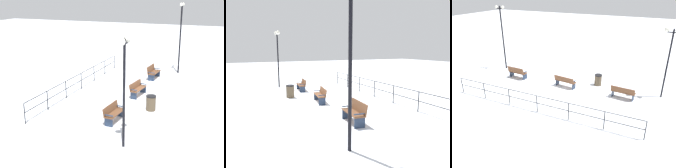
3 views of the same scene
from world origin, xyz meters
TOP-DOWN VIEW (x-y plane):
  - ground_plane at (0.00, 0.00)m, footprint 80.00×80.00m
  - bench_nearest at (0.00, -4.04)m, footprint 0.63×1.56m
  - bench_second at (-0.03, 0.01)m, footprint 0.68×1.63m
  - bench_third at (-0.11, 4.05)m, footprint 0.68×1.55m
  - lamppost_near at (1.29, -6.26)m, footprint 0.31×1.07m
  - lamppost_middle at (1.29, 6.29)m, footprint 0.24×0.86m
  - waterfront_railing at (-3.74, -0.00)m, footprint 0.05×11.77m
  - trash_bin at (1.31, -1.99)m, footprint 0.53×0.53m

SIDE VIEW (x-z plane):
  - ground_plane at x=0.00m, z-range 0.00..0.00m
  - trash_bin at x=1.31m, z-range 0.00..0.81m
  - bench_nearest at x=0.00m, z-range 0.03..0.86m
  - bench_second at x=-0.03m, z-range 0.04..0.88m
  - bench_third at x=-0.11m, z-range 0.01..0.94m
  - waterfront_railing at x=-3.74m, z-range 0.18..1.23m
  - lamppost_middle at x=1.29m, z-range 0.78..5.96m
  - lamppost_near at x=1.29m, z-range 1.20..5.66m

